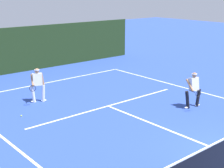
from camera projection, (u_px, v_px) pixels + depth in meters
name	position (u px, v px, depth m)	size (l,w,h in m)	color
court_line_baseline_far	(49.00, 82.00, 19.09)	(10.07, 0.10, 0.01)	white
court_line_service	(108.00, 106.00, 15.20)	(8.21, 0.10, 0.01)	white
court_line_centre	(162.00, 128.00, 12.81)	(0.10, 6.40, 0.01)	white
player_near	(194.00, 88.00, 14.79)	(0.98, 0.87, 1.62)	black
player_far	(38.00, 84.00, 15.52)	(0.99, 0.84, 1.63)	silver
tennis_ball	(21.00, 116.00, 13.93)	(0.07, 0.07, 0.07)	#D1E033
back_fence_windscreen	(20.00, 50.00, 21.20)	(17.94, 0.12, 2.88)	#1D3216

